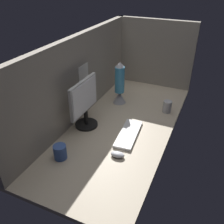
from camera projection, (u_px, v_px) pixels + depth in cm
name	position (u px, v px, depth cm)	size (l,w,h in cm)	color
ground_plane	(121.00, 125.00, 198.05)	(180.00, 80.00, 3.00)	tan
cubicle_wall_back	(78.00, 78.00, 193.20)	(180.00, 5.50, 66.91)	gray
cubicle_wall_side	(154.00, 53.00, 248.61)	(5.00, 80.00, 66.91)	gray
monitor	(84.00, 102.00, 184.96)	(36.16, 18.00, 38.51)	black
keyboard	(129.00, 134.00, 183.70)	(37.00, 13.00, 2.00)	silver
mouse	(118.00, 155.00, 162.47)	(5.60, 9.60, 3.40)	silver
mug_steel	(167.00, 107.00, 210.73)	(7.19, 7.19, 10.56)	#B2B2B7
mug_ceramic_blue	(60.00, 152.00, 159.66)	(8.55, 8.55, 10.03)	#38569E
lava_lamp	(120.00, 86.00, 220.34)	(11.95, 11.95, 39.11)	#A5A5AD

